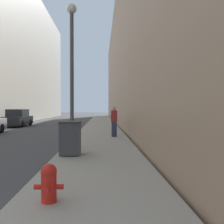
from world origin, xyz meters
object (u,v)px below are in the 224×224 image
(fire_hydrant, at_px, (49,182))
(pedestrian_on_sidewalk, at_px, (114,122))
(parked_sedan_far, at_px, (18,119))
(trash_bin, at_px, (70,138))
(lamppost, at_px, (72,64))

(fire_hydrant, height_order, pedestrian_on_sidewalk, pedestrian_on_sidewalk)
(parked_sedan_far, bearing_deg, trash_bin, -65.92)
(trash_bin, height_order, pedestrian_on_sidewalk, pedestrian_on_sidewalk)
(parked_sedan_far, distance_m, pedestrian_on_sidewalk, 13.50)
(lamppost, distance_m, pedestrian_on_sidewalk, 4.73)
(fire_hydrant, distance_m, pedestrian_on_sidewalk, 9.96)
(lamppost, bearing_deg, trash_bin, -84.78)
(trash_bin, height_order, lamppost, lamppost)
(lamppost, bearing_deg, parked_sedan_far, 116.65)
(parked_sedan_far, height_order, pedestrian_on_sidewalk, pedestrian_on_sidewalk)
(trash_bin, relative_size, lamppost, 0.19)
(lamppost, bearing_deg, fire_hydrant, -86.71)
(trash_bin, height_order, parked_sedan_far, parked_sedan_far)
(fire_hydrant, xyz_separation_m, pedestrian_on_sidewalk, (1.61, 9.82, 0.52))
(trash_bin, xyz_separation_m, parked_sedan_far, (-7.03, 15.72, 0.02))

